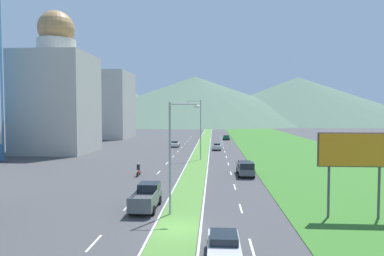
{
  "coord_description": "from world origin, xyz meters",
  "views": [
    {
      "loc": [
        2.67,
        -23.81,
        8.53
      ],
      "look_at": [
        -1.15,
        34.56,
        5.75
      ],
      "focal_mm": 31.07,
      "sensor_mm": 36.0,
      "label": 1
    }
  ],
  "objects_px": {
    "billboard_roadside": "(355,154)",
    "pickup_truck_0": "(246,169)",
    "car_0": "(226,137)",
    "car_1": "(224,247)",
    "street_lamp_mid": "(199,126)",
    "motorcycle_rider": "(138,170)",
    "car_2": "(217,147)",
    "car_3": "(175,144)",
    "street_lamp_near": "(173,151)",
    "pickup_truck_1": "(147,197)"
  },
  "relations": [
    {
      "from": "billboard_roadside",
      "to": "pickup_truck_0",
      "type": "distance_m",
      "value": 19.24
    },
    {
      "from": "car_0",
      "to": "car_1",
      "type": "relative_size",
      "value": 1.07
    },
    {
      "from": "street_lamp_mid",
      "to": "motorcycle_rider",
      "type": "height_order",
      "value": "street_lamp_mid"
    },
    {
      "from": "car_1",
      "to": "car_2",
      "type": "relative_size",
      "value": 1.01
    },
    {
      "from": "car_2",
      "to": "car_3",
      "type": "bearing_deg",
      "value": -120.12
    },
    {
      "from": "car_3",
      "to": "car_1",
      "type": "bearing_deg",
      "value": -170.76
    },
    {
      "from": "street_lamp_near",
      "to": "car_0",
      "type": "xyz_separation_m",
      "value": [
        7.25,
        76.31,
        -4.6
      ]
    },
    {
      "from": "car_0",
      "to": "billboard_roadside",
      "type": "bearing_deg",
      "value": 5.47
    },
    {
      "from": "street_lamp_near",
      "to": "billboard_roadside",
      "type": "distance_m",
      "value": 14.56
    },
    {
      "from": "street_lamp_near",
      "to": "car_2",
      "type": "relative_size",
      "value": 2.18
    },
    {
      "from": "car_1",
      "to": "pickup_truck_0",
      "type": "height_order",
      "value": "pickup_truck_0"
    },
    {
      "from": "street_lamp_mid",
      "to": "car_3",
      "type": "height_order",
      "value": "street_lamp_mid"
    },
    {
      "from": "car_1",
      "to": "pickup_truck_0",
      "type": "xyz_separation_m",
      "value": [
        3.68,
        25.67,
        0.2
      ]
    },
    {
      "from": "billboard_roadside",
      "to": "car_0",
      "type": "relative_size",
      "value": 1.49
    },
    {
      "from": "street_lamp_mid",
      "to": "pickup_truck_1",
      "type": "distance_m",
      "value": 30.81
    },
    {
      "from": "pickup_truck_0",
      "to": "pickup_truck_1",
      "type": "height_order",
      "value": "same"
    },
    {
      "from": "street_lamp_mid",
      "to": "pickup_truck_1",
      "type": "bearing_deg",
      "value": -96.38
    },
    {
      "from": "street_lamp_near",
      "to": "billboard_roadside",
      "type": "relative_size",
      "value": 1.35
    },
    {
      "from": "car_1",
      "to": "car_2",
      "type": "bearing_deg",
      "value": 179.87
    },
    {
      "from": "car_0",
      "to": "car_1",
      "type": "bearing_deg",
      "value": -2.25
    },
    {
      "from": "street_lamp_mid",
      "to": "pickup_truck_1",
      "type": "xyz_separation_m",
      "value": [
        -3.38,
        -30.2,
        -5.05
      ]
    },
    {
      "from": "billboard_roadside",
      "to": "car_3",
      "type": "height_order",
      "value": "billboard_roadside"
    },
    {
      "from": "car_0",
      "to": "car_2",
      "type": "xyz_separation_m",
      "value": [
        -3.19,
        -28.39,
        0.04
      ]
    },
    {
      "from": "street_lamp_mid",
      "to": "car_1",
      "type": "xyz_separation_m",
      "value": [
        3.17,
        -40.2,
        -5.25
      ]
    },
    {
      "from": "street_lamp_near",
      "to": "car_3",
      "type": "relative_size",
      "value": 2.17
    },
    {
      "from": "billboard_roadside",
      "to": "pickup_truck_1",
      "type": "bearing_deg",
      "value": 174.18
    },
    {
      "from": "car_1",
      "to": "car_3",
      "type": "xyz_separation_m",
      "value": [
        -10.1,
        62.07,
        -0.02
      ]
    },
    {
      "from": "street_lamp_near",
      "to": "pickup_truck_0",
      "type": "relative_size",
      "value": 1.73
    },
    {
      "from": "street_lamp_near",
      "to": "motorcycle_rider",
      "type": "height_order",
      "value": "street_lamp_near"
    },
    {
      "from": "billboard_roadside",
      "to": "car_0",
      "type": "bearing_deg",
      "value": 95.47
    },
    {
      "from": "car_1",
      "to": "motorcycle_rider",
      "type": "bearing_deg",
      "value": -156.66
    },
    {
      "from": "car_2",
      "to": "billboard_roadside",
      "type": "bearing_deg",
      "value": 12.36
    },
    {
      "from": "billboard_roadside",
      "to": "pickup_truck_1",
      "type": "height_order",
      "value": "billboard_roadside"
    },
    {
      "from": "street_lamp_mid",
      "to": "pickup_truck_1",
      "type": "height_order",
      "value": "street_lamp_mid"
    },
    {
      "from": "car_3",
      "to": "motorcycle_rider",
      "type": "relative_size",
      "value": 2.15
    },
    {
      "from": "street_lamp_mid",
      "to": "car_0",
      "type": "xyz_separation_m",
      "value": [
        6.48,
        44.34,
        -5.29
      ]
    },
    {
      "from": "billboard_roadside",
      "to": "car_1",
      "type": "distance_m",
      "value": 14.16
    },
    {
      "from": "billboard_roadside",
      "to": "car_3",
      "type": "distance_m",
      "value": 57.86
    },
    {
      "from": "car_1",
      "to": "motorcycle_rider",
      "type": "distance_m",
      "value": 26.84
    },
    {
      "from": "street_lamp_mid",
      "to": "billboard_roadside",
      "type": "relative_size",
      "value": 1.54
    },
    {
      "from": "street_lamp_mid",
      "to": "car_2",
      "type": "height_order",
      "value": "street_lamp_mid"
    },
    {
      "from": "motorcycle_rider",
      "to": "car_1",
      "type": "bearing_deg",
      "value": -156.66
    },
    {
      "from": "street_lamp_mid",
      "to": "pickup_truck_0",
      "type": "height_order",
      "value": "street_lamp_mid"
    },
    {
      "from": "motorcycle_rider",
      "to": "pickup_truck_0",
      "type": "bearing_deg",
      "value": -85.89
    },
    {
      "from": "street_lamp_mid",
      "to": "pickup_truck_0",
      "type": "bearing_deg",
      "value": -64.75
    },
    {
      "from": "car_0",
      "to": "car_3",
      "type": "bearing_deg",
      "value": -30.84
    },
    {
      "from": "street_lamp_near",
      "to": "car_0",
      "type": "height_order",
      "value": "street_lamp_near"
    },
    {
      "from": "street_lamp_near",
      "to": "car_0",
      "type": "distance_m",
      "value": 76.79
    },
    {
      "from": "billboard_roadside",
      "to": "car_1",
      "type": "relative_size",
      "value": 1.6
    },
    {
      "from": "street_lamp_near",
      "to": "car_2",
      "type": "xyz_separation_m",
      "value": [
        4.06,
        47.92,
        -4.56
      ]
    }
  ]
}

